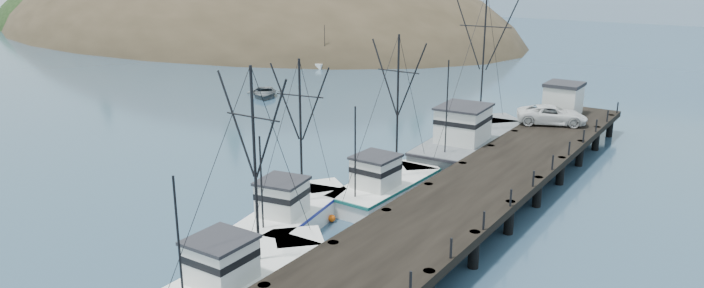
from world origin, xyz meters
name	(u,v)px	position (x,y,z in m)	size (l,w,h in m)	color
ground	(163,233)	(0.00, 0.00, 0.00)	(400.00, 400.00, 0.00)	navy
pier	(499,174)	(14.00, 16.00, 1.69)	(6.00, 44.00, 2.00)	black
headland	(222,52)	(-74.95, 78.61, -4.55)	(134.80, 78.00, 51.00)	#382D1E
distant_ridge	(700,20)	(10.00, 170.00, 0.00)	(360.00, 40.00, 26.00)	#9EB2C6
distant_ridge_far	(533,9)	(-40.00, 185.00, 0.00)	(180.00, 25.00, 18.00)	silver
moored_sailboats	(318,55)	(-34.19, 60.33, 0.33)	(25.61, 16.82, 6.35)	white
trawler_near	(246,275)	(8.61, -2.23, 0.82)	(3.66, 10.77, 11.02)	white
trawler_mid	(295,212)	(5.65, 5.15, 0.82)	(4.80, 10.15, 10.15)	white
trawler_far	(388,186)	(7.92, 12.05, 0.82)	(3.73, 10.67, 11.01)	white
work_vessel	(472,142)	(8.78, 23.66, 1.23)	(5.53, 16.01, 13.31)	slate
pier_shed	(563,98)	(12.82, 34.00, 3.42)	(3.00, 3.20, 2.80)	silver
pickup_truck	(552,115)	(13.17, 29.81, 2.78)	(2.60, 5.65, 1.57)	silver
motorboat	(264,96)	(-20.56, 31.81, 0.00)	(4.14, 5.80, 1.20)	#4E5357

